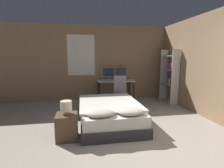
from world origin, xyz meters
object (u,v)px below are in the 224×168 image
(desk, at_px, (116,83))
(keyboard, at_px, (117,81))
(monitor_left, at_px, (108,73))
(nightstand, at_px, (67,126))
(monitor_right, at_px, (121,72))
(office_chair, at_px, (119,94))
(bookshelf, at_px, (171,74))
(bed, at_px, (110,113))
(bedside_lamp, at_px, (66,106))
(computer_mouse, at_px, (125,80))

(desk, xyz_separation_m, keyboard, (0.00, -0.21, 0.11))
(monitor_left, relative_size, keyboard, 1.16)
(nightstand, relative_size, monitor_right, 1.08)
(office_chair, xyz_separation_m, bookshelf, (1.84, 0.18, 0.61))
(office_chair, height_order, bookshelf, bookshelf)
(monitor_left, bearing_deg, monitor_right, 0.00)
(desk, xyz_separation_m, bookshelf, (1.81, -0.57, 0.36))
(bed, xyz_separation_m, monitor_left, (0.33, 2.33, 0.75))
(bedside_lamp, height_order, desk, bedside_lamp)
(office_chair, bearing_deg, bedside_lamp, -126.16)
(bedside_lamp, distance_m, monitor_right, 3.47)
(bed, height_order, bedside_lamp, bedside_lamp)
(bed, height_order, keyboard, keyboard)
(nightstand, bearing_deg, monitor_left, 66.88)
(monitor_right, bearing_deg, bedside_lamp, -120.27)
(nightstand, bearing_deg, office_chair, 53.84)
(bed, relative_size, nightstand, 4.15)
(computer_mouse, bearing_deg, bookshelf, -13.36)
(nightstand, height_order, monitor_right, monitor_right)
(computer_mouse, bearing_deg, bedside_lamp, -125.06)
(office_chair, bearing_deg, keyboard, 86.25)
(monitor_right, xyz_separation_m, office_chair, (-0.27, -0.97, -0.61))
(computer_mouse, xyz_separation_m, office_chair, (-0.32, -0.54, -0.37))
(bed, distance_m, nightstand, 1.15)
(monitor_left, bearing_deg, desk, -42.51)
(monitor_left, xyz_separation_m, monitor_right, (0.47, 0.00, 0.00))
(bedside_lamp, distance_m, bookshelf, 3.99)
(bedside_lamp, xyz_separation_m, monitor_right, (1.74, 2.98, 0.35))
(desk, distance_m, bookshelf, 1.93)
(bed, relative_size, bedside_lamp, 7.83)
(bed, xyz_separation_m, computer_mouse, (0.85, 1.90, 0.51))
(desk, height_order, keyboard, keyboard)
(bed, relative_size, computer_mouse, 29.42)
(nightstand, bearing_deg, bedside_lamp, -90.00)
(nightstand, xyz_separation_m, bedside_lamp, (0.00, -0.00, 0.41))
(bed, bearing_deg, monitor_right, 71.14)
(nightstand, height_order, keyboard, keyboard)
(bedside_lamp, bearing_deg, bookshelf, 33.55)
(bookshelf, bearing_deg, computer_mouse, 166.64)
(monitor_left, bearing_deg, bedside_lamp, -113.12)
(keyboard, xyz_separation_m, computer_mouse, (0.29, 0.00, 0.01))
(desk, xyz_separation_m, computer_mouse, (0.29, -0.21, 0.12))
(bed, xyz_separation_m, bookshelf, (2.37, 1.54, 0.76))
(monitor_left, relative_size, computer_mouse, 6.56)
(bed, distance_m, desk, 2.22)
(computer_mouse, height_order, bookshelf, bookshelf)
(office_chair, distance_m, bookshelf, 1.95)
(monitor_left, xyz_separation_m, bookshelf, (2.04, -0.79, 0.01))
(bed, distance_m, bedside_lamp, 1.22)
(monitor_left, relative_size, office_chair, 0.45)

